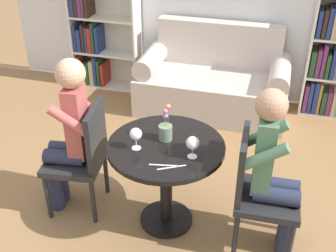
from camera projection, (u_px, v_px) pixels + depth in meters
ground_plane at (166, 220)px, 3.25m from camera, size 16.00×16.00×0.00m
round_table at (166, 164)px, 2.98m from camera, size 0.82×0.82×0.70m
couch at (213, 83)px, 4.64m from camera, size 1.60×0.80×0.92m
bookshelf_left at (99, 38)px, 5.04m from camera, size 0.81×0.28×1.30m
bookshelf_right at (336, 62)px, 4.42m from camera, size 0.81×0.28×1.30m
chair_left at (83, 154)px, 3.15m from camera, size 0.47×0.47×0.90m
chair_right at (257, 189)px, 2.81m from camera, size 0.44×0.44×0.90m
person_left at (68, 133)px, 3.06m from camera, size 0.44×0.37×1.26m
person_right at (274, 171)px, 2.71m from camera, size 0.43×0.35×1.23m
wine_glass_left at (136, 135)px, 2.79m from camera, size 0.08×0.08×0.16m
wine_glass_right at (193, 144)px, 2.71m from camera, size 0.09×0.09×0.15m
flower_vase at (166, 130)px, 2.91m from camera, size 0.10×0.10×0.27m
knife_left_setting at (172, 167)px, 2.67m from camera, size 0.17×0.10×0.00m
fork_left_setting at (164, 165)px, 2.68m from camera, size 0.19×0.05×0.00m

